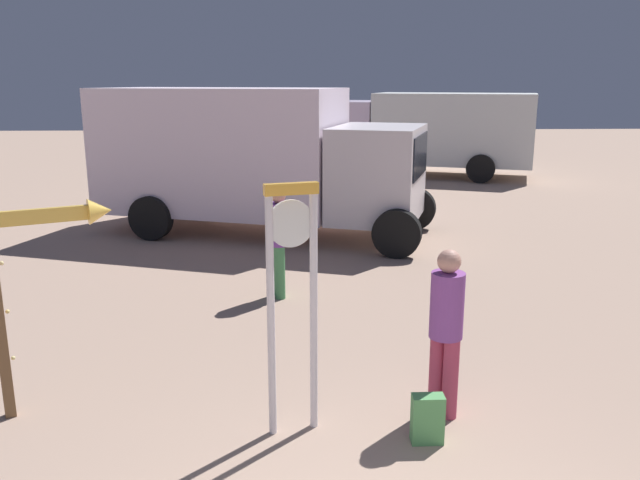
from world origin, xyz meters
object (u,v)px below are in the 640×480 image
(person_distant, at_px, (279,237))
(box_truck_far, at_px, (428,130))
(person_near_clock, at_px, (446,325))
(backpack, at_px, (427,419))
(arrow_sign, at_px, (37,259))
(standing_clock, at_px, (292,283))
(box_truck_near, at_px, (250,155))

(person_distant, bearing_deg, box_truck_far, 69.28)
(person_distant, height_order, box_truck_far, box_truck_far)
(person_near_clock, bearing_deg, backpack, -117.12)
(person_near_clock, distance_m, person_distant, 3.95)
(person_distant, bearing_deg, arrow_sign, -123.73)
(person_near_clock, height_order, person_distant, person_near_clock)
(arrow_sign, xyz_separation_m, person_near_clock, (3.85, -0.29, -0.61))
(standing_clock, distance_m, box_truck_near, 8.20)
(person_distant, relative_size, box_truck_far, 0.21)
(standing_clock, distance_m, box_truck_far, 17.07)
(person_near_clock, bearing_deg, box_truck_near, 106.35)
(box_truck_far, bearing_deg, backpack, -101.44)
(backpack, height_order, box_truck_near, box_truck_near)
(standing_clock, relative_size, arrow_sign, 0.99)
(standing_clock, distance_m, backpack, 1.72)
(arrow_sign, bearing_deg, backpack, -12.27)
(person_distant, distance_m, box_truck_far, 13.52)
(arrow_sign, distance_m, person_distant, 4.01)
(arrow_sign, height_order, backpack, arrow_sign)
(backpack, bearing_deg, box_truck_near, 103.86)
(standing_clock, height_order, box_truck_far, box_truck_far)
(arrow_sign, xyz_separation_m, box_truck_far, (6.98, 15.93, 0.01))
(person_near_clock, distance_m, backpack, 0.89)
(person_near_clock, bearing_deg, standing_clock, -171.37)
(standing_clock, bearing_deg, box_truck_near, 96.15)
(box_truck_far, bearing_deg, box_truck_near, -123.34)
(box_truck_far, bearing_deg, person_near_clock, -100.93)
(person_distant, xyz_separation_m, box_truck_far, (4.78, 12.64, 0.62))
(arrow_sign, distance_m, box_truck_near, 7.79)
(backpack, height_order, box_truck_far, box_truck_far)
(box_truck_near, xyz_separation_m, box_truck_far, (5.46, 8.30, -0.10))
(person_near_clock, height_order, backpack, person_near_clock)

